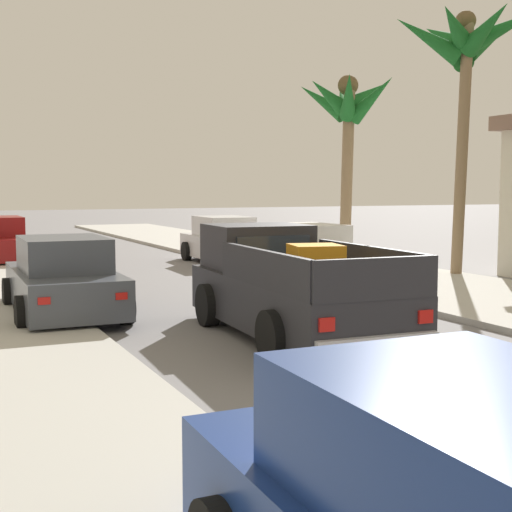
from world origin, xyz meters
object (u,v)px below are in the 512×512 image
(pickup_truck, at_px, (288,289))
(palm_tree_right_fore, at_px, (347,111))
(car_right_mid, at_px, (63,280))
(palm_tree_left_mid, at_px, (466,50))
(car_right_near, at_px, (308,256))
(car_left_mid, at_px, (224,241))

(pickup_truck, relative_size, palm_tree_right_fore, 0.86)
(car_right_mid, height_order, palm_tree_left_mid, palm_tree_left_mid)
(car_right_near, relative_size, car_left_mid, 0.99)
(palm_tree_right_fore, bearing_deg, car_left_mid, 160.35)
(pickup_truck, bearing_deg, car_left_mid, 72.44)
(palm_tree_right_fore, bearing_deg, palm_tree_left_mid, -83.95)
(car_right_near, bearing_deg, palm_tree_right_fore, 47.63)
(car_left_mid, height_order, palm_tree_right_fore, palm_tree_right_fore)
(car_right_near, bearing_deg, pickup_truck, -122.27)
(car_right_near, relative_size, car_right_mid, 0.99)
(pickup_truck, distance_m, palm_tree_left_mid, 10.71)
(pickup_truck, relative_size, palm_tree_left_mid, 0.73)
(pickup_truck, bearing_deg, car_right_mid, 131.76)
(pickup_truck, height_order, palm_tree_left_mid, palm_tree_left_mid)
(car_right_near, bearing_deg, car_right_mid, -161.53)
(pickup_truck, xyz_separation_m, car_left_mid, (3.55, 11.22, -0.07))
(car_left_mid, height_order, palm_tree_left_mid, palm_tree_left_mid)
(palm_tree_left_mid, bearing_deg, car_left_mid, 124.30)
(pickup_truck, distance_m, car_right_near, 6.69)
(palm_tree_right_fore, xyz_separation_m, palm_tree_left_mid, (0.54, -5.05, 1.14))
(car_right_mid, bearing_deg, pickup_truck, -48.24)
(car_left_mid, distance_m, palm_tree_right_fore, 5.93)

